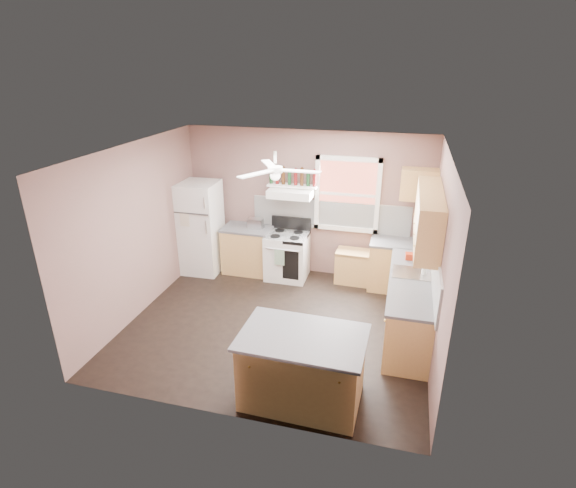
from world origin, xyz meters
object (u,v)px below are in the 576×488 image
(cart, at_px, (353,267))
(toaster, at_px, (256,223))
(island, at_px, (302,369))
(refrigerator, at_px, (200,228))
(stove, at_px, (287,256))

(cart, bearing_deg, toaster, -177.84)
(island, bearing_deg, cart, 87.87)
(refrigerator, distance_m, cart, 2.96)
(refrigerator, xyz_separation_m, island, (2.70, -3.02, -0.45))
(refrigerator, relative_size, island, 1.27)
(stove, distance_m, island, 3.29)
(toaster, bearing_deg, cart, 2.61)
(refrigerator, relative_size, toaster, 6.25)
(refrigerator, relative_size, stove, 2.04)
(toaster, distance_m, island, 3.67)
(stove, relative_size, island, 0.62)
(toaster, bearing_deg, island, -61.01)
(refrigerator, height_order, island, refrigerator)
(stove, bearing_deg, toaster, 171.07)
(toaster, xyz_separation_m, stove, (0.63, -0.10, -0.56))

